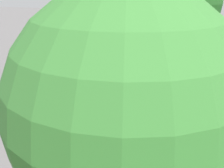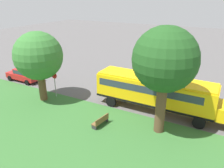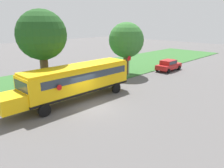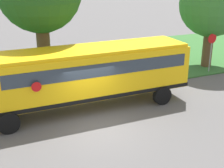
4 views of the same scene
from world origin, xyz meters
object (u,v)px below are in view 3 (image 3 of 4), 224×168
object	(u,v)px
car_red_nearest	(168,65)
oak_tree_roadside_mid	(126,41)
school_bus	(76,80)
stop_sign	(129,63)
oak_tree_beside_bus	(43,36)
park_bench	(74,79)

from	to	relation	value
car_red_nearest	oak_tree_roadside_mid	xyz separation A→B (m)	(-2.90, -6.03, 3.63)
school_bus	stop_sign	distance (m)	10.21
oak_tree_roadside_mid	car_red_nearest	bearing A→B (deg)	64.35
car_red_nearest	oak_tree_beside_bus	bearing A→B (deg)	-99.00
school_bus	park_bench	world-z (taller)	school_bus
school_bus	oak_tree_beside_bus	world-z (taller)	oak_tree_beside_bus
car_red_nearest	stop_sign	bearing A→B (deg)	-105.05
oak_tree_beside_bus	stop_sign	world-z (taller)	oak_tree_beside_bus
school_bus	stop_sign	size ratio (longest dim) A/B	4.53
oak_tree_roadside_mid	stop_sign	size ratio (longest dim) A/B	2.51
car_red_nearest	park_bench	xyz separation A→B (m)	(-4.30, -13.61, -0.40)
school_bus	car_red_nearest	bearing A→B (deg)	91.31
school_bus	stop_sign	bearing A→B (deg)	102.34
car_red_nearest	oak_tree_beside_bus	world-z (taller)	oak_tree_beside_bus
car_red_nearest	stop_sign	world-z (taller)	stop_sign
car_red_nearest	park_bench	distance (m)	14.28
school_bus	oak_tree_roadside_mid	xyz separation A→B (m)	(-3.28, 10.64, 2.58)
car_red_nearest	oak_tree_roadside_mid	bearing A→B (deg)	-115.65
oak_tree_roadside_mid	oak_tree_beside_bus	bearing A→B (deg)	-89.63
stop_sign	park_bench	distance (m)	7.46
school_bus	oak_tree_beside_bus	size ratio (longest dim) A/B	1.54
oak_tree_beside_bus	oak_tree_roadside_mid	size ratio (longest dim) A/B	1.18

